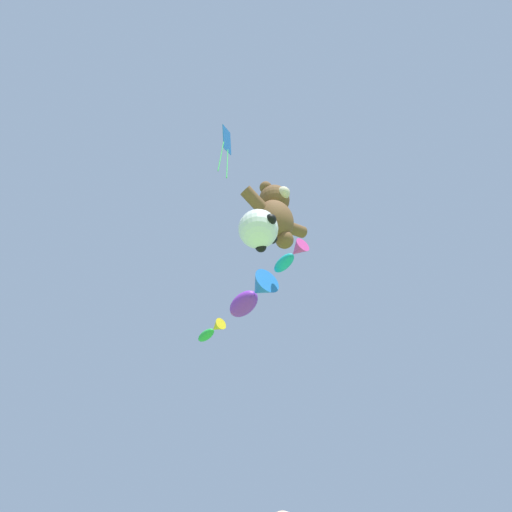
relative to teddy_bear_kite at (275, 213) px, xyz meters
The scene contains 6 objects.
teddy_bear_kite is the anchor object (origin of this frame).
soccer_ball_kite 1.77m from the teddy_bear_kite, 167.19° to the right, with size 1.06×1.06×0.98m.
fish_kite_teal 3.63m from the teddy_bear_kite, 36.03° to the left, with size 0.69×1.65×0.59m.
fish_kite_violet 5.03m from the teddy_bear_kite, 57.37° to the left, with size 1.21×2.43×1.08m.
fish_kite_emerald 7.29m from the teddy_bear_kite, 68.56° to the left, with size 0.52×1.50×0.52m.
diamond_kite 3.12m from the teddy_bear_kite, 167.89° to the left, with size 0.87×0.67×2.74m.
Camera 1 is at (-3.49, -1.77, 0.97)m, focal length 28.00 mm.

